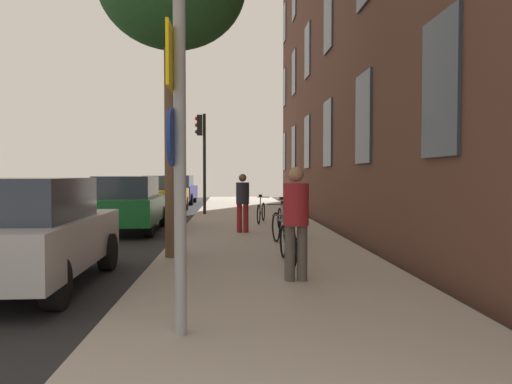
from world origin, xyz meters
name	(u,v)px	position (x,y,z in m)	size (l,w,h in m)	color
ground_plane	(143,227)	(-2.40, 15.00, 0.00)	(41.80, 41.80, 0.00)	#332D28
road_asphalt	(75,228)	(-4.50, 15.00, 0.01)	(7.00, 38.00, 0.01)	#232326
sidewalk	(253,225)	(1.10, 15.00, 0.06)	(4.20, 38.00, 0.12)	#9E9389
sign_post	(177,145)	(-0.12, 3.93, 1.97)	(0.15, 0.60, 3.29)	gray
traffic_light	(202,146)	(-0.73, 18.83, 2.81)	(0.43, 0.24, 3.95)	black
bicycle_0	(288,243)	(1.40, 7.80, 0.47)	(0.42, 1.62, 0.91)	black
bicycle_1	(282,228)	(1.52, 9.99, 0.50)	(0.45, 1.70, 0.98)	black
bicycle_2	(292,223)	(1.93, 11.39, 0.48)	(0.42, 1.72, 0.92)	black
bicycle_3	(282,215)	(1.92, 13.81, 0.47)	(0.56, 1.66, 0.89)	black
bicycle_4	(261,212)	(1.38, 15.23, 0.47)	(0.51, 1.68, 0.91)	black
pedestrian_0	(296,216)	(1.35, 6.31, 1.08)	(0.41, 0.41, 1.67)	#4C4742
pedestrian_1	(243,199)	(0.72, 12.48, 1.02)	(0.41, 0.41, 1.58)	maroon
car_0	(30,232)	(-2.55, 6.49, 0.84)	(1.85, 4.08, 1.62)	#B7B7BC
car_1	(129,203)	(-2.58, 13.75, 0.84)	(1.91, 4.49, 1.62)	#19662D
car_2	(165,194)	(-2.49, 21.02, 0.84)	(1.78, 4.50, 1.62)	orange
car_3	(179,189)	(-2.54, 27.55, 0.84)	(1.84, 4.43, 1.62)	navy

